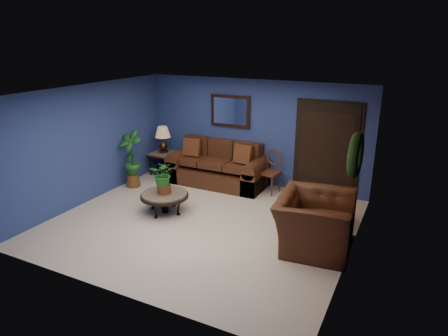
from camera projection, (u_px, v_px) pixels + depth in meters
The scene contains 18 objects.
floor at pixel (203, 222), 7.74m from camera, with size 5.50×5.50×0.00m, color beige.
wall_back at pixel (254, 133), 9.47m from camera, with size 5.50×0.04×2.50m, color navy.
wall_left at pixel (90, 144), 8.51m from camera, with size 0.04×5.00×2.50m, color navy.
wall_right_brick at pixel (356, 184), 6.18m from camera, with size 0.04×5.00×2.50m, color maroon.
ceiling at pixel (200, 92), 6.95m from camera, with size 5.50×5.00×0.02m, color white.
crown_molding at pixel (362, 108), 5.82m from camera, with size 0.03×5.00×0.14m, color white.
wall_mirror at pixel (230, 111), 9.54m from camera, with size 1.02×0.06×0.77m, color #482A18.
closet_door at pixel (327, 150), 8.76m from camera, with size 1.44×0.06×2.18m, color black.
wreath at pixel (356, 155), 6.10m from camera, with size 0.72×0.72×0.16m, color black.
sofa at pixel (219, 169), 9.71m from camera, with size 2.35×1.02×1.06m.
coffee_table at pixel (164, 196), 8.07m from camera, with size 0.97×0.97×0.42m.
end_table at pixel (164, 157), 10.31m from camera, with size 0.64×0.64×0.59m.
table_lamp at pixel (163, 136), 10.13m from camera, with size 0.39×0.39×0.65m.
side_chair at pixel (271, 168), 9.10m from camera, with size 0.50×0.50×1.00m.
armchair at pixel (315, 222), 6.71m from camera, with size 1.40×1.22×0.91m, color #452013.
coffee_plant at pixel (163, 176), 7.93m from camera, with size 0.61×0.56×0.68m.
floor_plant at pixel (340, 204), 7.66m from camera, with size 0.39×0.35×0.74m.
tall_plant at pixel (131, 157), 9.36m from camera, with size 0.64×0.47×1.37m.
Camera 1 is at (3.50, -6.09, 3.44)m, focal length 32.00 mm.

